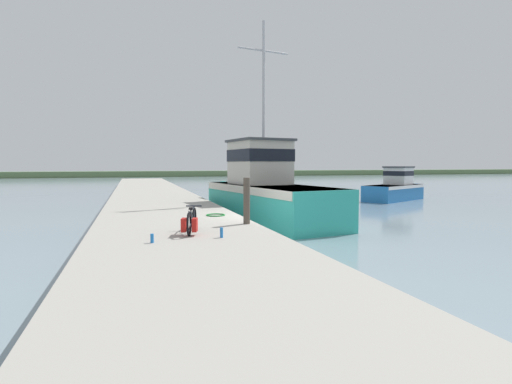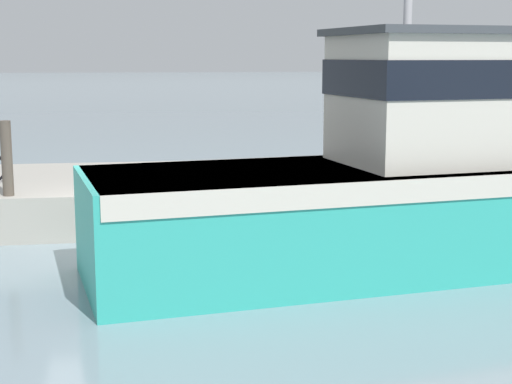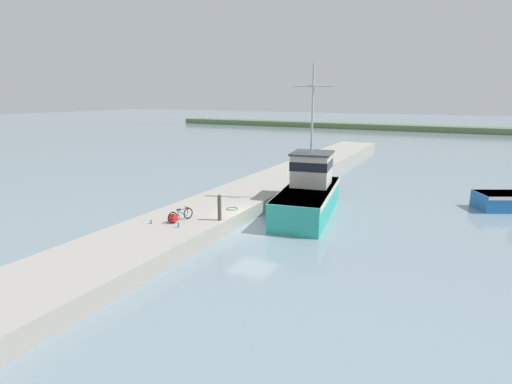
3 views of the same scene
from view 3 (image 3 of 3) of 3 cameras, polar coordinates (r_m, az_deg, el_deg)
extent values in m
plane|color=gray|center=(23.62, -0.39, -5.25)|extent=(320.00, 320.00, 0.00)
cube|color=#A39E93|center=(25.07, -6.96, -3.15)|extent=(4.92, 80.00, 0.89)
cube|color=teal|center=(26.39, 7.38, -1.35)|extent=(4.40, 9.43, 1.75)
cone|color=teal|center=(31.52, 9.22, 1.05)|extent=(1.90, 1.87, 1.66)
cube|color=beige|center=(26.22, 7.43, 0.12)|extent=(4.43, 9.26, 0.35)
cube|color=beige|center=(27.06, 7.96, 3.19)|extent=(2.80, 3.04, 2.11)
cube|color=black|center=(26.99, 7.98, 3.96)|extent=(2.85, 3.10, 0.59)
cube|color=#3D4247|center=(26.88, 8.04, 5.53)|extent=(3.02, 3.28, 0.12)
cylinder|color=#B2B2B7|center=(26.24, 8.09, 11.66)|extent=(0.14, 0.14, 5.65)
cylinder|color=#B2B2B7|center=(26.23, 8.19, 14.74)|extent=(2.68, 0.52, 0.10)
torus|color=black|center=(22.12, -11.83, -3.58)|extent=(0.22, 0.62, 0.63)
torus|color=black|center=(22.71, -9.67, -3.03)|extent=(0.22, 0.62, 0.63)
cylinder|color=#232833|center=(22.23, -11.47, -3.66)|extent=(0.13, 0.35, 0.17)
cylinder|color=#232833|center=(22.31, -11.02, -3.14)|extent=(0.07, 0.14, 0.48)
cylinder|color=#232833|center=(22.19, -11.38, -3.06)|extent=(0.16, 0.46, 0.36)
cylinder|color=#232833|center=(22.46, -10.46, -3.02)|extent=(0.22, 0.65, 0.48)
cylinder|color=#232833|center=(22.43, -10.38, -2.42)|extent=(0.18, 0.53, 0.05)
cylinder|color=#232833|center=(22.65, -9.75, -2.67)|extent=(0.06, 0.10, 0.32)
cylinder|color=#232833|center=(22.57, -9.84, -2.18)|extent=(0.43, 0.16, 0.04)
cube|color=black|center=(22.25, -11.00, -2.48)|extent=(0.16, 0.26, 0.05)
cube|color=red|center=(22.26, -11.93, -3.55)|extent=(0.20, 0.34, 0.34)
cube|color=red|center=(22.04, -11.51, -3.71)|extent=(0.20, 0.34, 0.34)
cylinder|color=#51473D|center=(22.11, -5.24, -2.25)|extent=(0.21, 0.21, 1.43)
torus|color=#197A2D|center=(24.40, -3.44, -2.40)|extent=(0.68, 0.68, 0.04)
cylinder|color=blue|center=(21.37, -11.04, -4.67)|extent=(0.08, 0.08, 0.26)
cylinder|color=blue|center=(22.32, -14.77, -4.14)|extent=(0.08, 0.08, 0.22)
camera|label=1|loc=(16.78, -38.73, -6.43)|focal=28.00mm
camera|label=2|loc=(21.15, 36.89, -0.35)|focal=55.00mm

